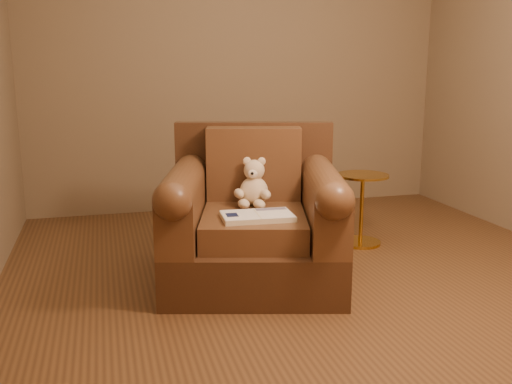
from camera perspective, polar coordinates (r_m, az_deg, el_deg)
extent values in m
plane|color=brown|center=(3.85, 5.54, -8.23)|extent=(4.00, 4.00, 0.00)
cube|color=#816B4F|center=(5.52, -1.65, 12.37)|extent=(4.00, 0.02, 2.70)
cube|color=#422716|center=(3.69, -0.22, -6.62)|extent=(1.32, 1.28, 0.30)
cube|color=#422716|center=(4.01, -0.22, 2.19)|extent=(1.08, 0.39, 0.67)
cube|color=brown|center=(3.56, -0.23, -3.34)|extent=(0.81, 0.90, 0.16)
cube|color=brown|center=(3.86, -0.22, 2.85)|extent=(0.66, 0.33, 0.49)
cube|color=brown|center=(3.57, -7.25, -1.89)|extent=(0.45, 0.95, 0.35)
cube|color=brown|center=(3.57, 6.79, -1.88)|extent=(0.45, 0.95, 0.35)
cylinder|color=brown|center=(3.53, -7.32, 0.85)|extent=(0.45, 0.95, 0.22)
cylinder|color=brown|center=(3.53, 6.86, 0.86)|extent=(0.45, 0.95, 0.22)
ellipsoid|color=beige|center=(3.72, -0.21, 0.07)|extent=(0.19, 0.17, 0.20)
sphere|color=beige|center=(3.71, -0.19, 2.19)|extent=(0.14, 0.14, 0.14)
ellipsoid|color=beige|center=(3.71, -0.91, 3.10)|extent=(0.06, 0.03, 0.06)
ellipsoid|color=beige|center=(3.70, 0.56, 3.07)|extent=(0.06, 0.03, 0.06)
ellipsoid|color=beige|center=(3.64, -0.33, 1.82)|extent=(0.06, 0.04, 0.06)
sphere|color=black|center=(3.62, -0.38, 1.87)|extent=(0.02, 0.02, 0.02)
ellipsoid|color=beige|center=(3.66, -1.72, -0.15)|extent=(0.06, 0.12, 0.06)
ellipsoid|color=beige|center=(3.64, 0.97, -0.23)|extent=(0.06, 0.12, 0.06)
ellipsoid|color=beige|center=(3.63, -1.24, -1.20)|extent=(0.07, 0.12, 0.06)
ellipsoid|color=beige|center=(3.62, 0.33, -1.25)|extent=(0.07, 0.12, 0.06)
cube|color=beige|center=(3.39, 0.13, -2.47)|extent=(0.43, 0.28, 0.03)
cube|color=white|center=(3.37, -1.62, -2.29)|extent=(0.22, 0.26, 0.00)
cube|color=white|center=(3.41, 1.86, -2.11)|extent=(0.22, 0.26, 0.00)
cube|color=beige|center=(3.39, 0.13, -2.18)|extent=(0.02, 0.25, 0.00)
cube|color=#0F1638|center=(3.36, -2.42, -2.30)|extent=(0.07, 0.09, 0.00)
cube|color=slate|center=(3.49, 1.51, -1.71)|extent=(0.19, 0.06, 0.00)
cylinder|color=gold|center=(4.54, 10.37, -4.97)|extent=(0.32, 0.32, 0.02)
cylinder|color=gold|center=(4.47, 10.50, -1.73)|extent=(0.03, 0.03, 0.51)
cylinder|color=gold|center=(4.42, 10.64, 1.64)|extent=(0.40, 0.40, 0.02)
cylinder|color=gold|center=(4.42, 10.63, 1.47)|extent=(0.03, 0.03, 0.02)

